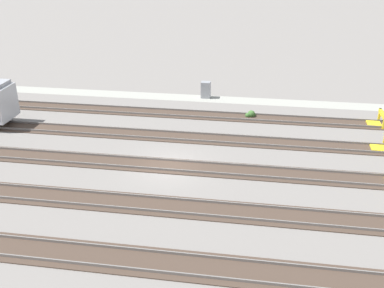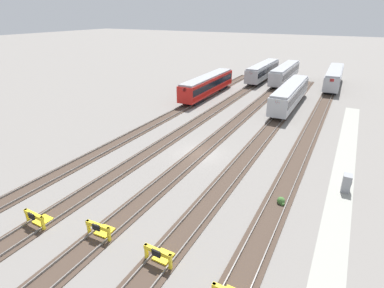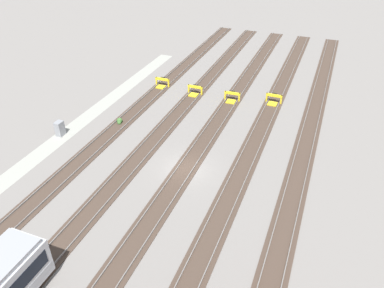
# 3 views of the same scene
# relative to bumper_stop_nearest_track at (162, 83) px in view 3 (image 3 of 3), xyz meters

# --- Properties ---
(ground_plane) EXTENTS (400.00, 400.00, 0.00)m
(ground_plane) POSITION_rel_bumper_stop_nearest_track_xyz_m (15.73, 9.94, -0.51)
(ground_plane) COLOR gray
(service_walkway) EXTENTS (54.00, 2.00, 0.01)m
(service_walkway) POSITION_rel_bumper_stop_nearest_track_xyz_m (15.73, -4.47, -0.51)
(service_walkway) COLOR #9E9E93
(service_walkway) RESTS_ON ground
(rail_track_nearest) EXTENTS (90.00, 2.23, 0.21)m
(rail_track_nearest) POSITION_rel_bumper_stop_nearest_track_xyz_m (15.73, 0.00, -0.47)
(rail_track_nearest) COLOR #47382D
(rail_track_nearest) RESTS_ON ground
(rail_track_near_inner) EXTENTS (90.00, 2.24, 0.21)m
(rail_track_near_inner) POSITION_rel_bumper_stop_nearest_track_xyz_m (15.73, 4.97, -0.47)
(rail_track_near_inner) COLOR #47382D
(rail_track_near_inner) RESTS_ON ground
(rail_track_middle) EXTENTS (90.00, 2.24, 0.21)m
(rail_track_middle) POSITION_rel_bumper_stop_nearest_track_xyz_m (15.73, 9.94, -0.47)
(rail_track_middle) COLOR #47382D
(rail_track_middle) RESTS_ON ground
(rail_track_far_inner) EXTENTS (90.00, 2.23, 0.21)m
(rail_track_far_inner) POSITION_rel_bumper_stop_nearest_track_xyz_m (15.73, 14.91, -0.47)
(rail_track_far_inner) COLOR #47382D
(rail_track_far_inner) RESTS_ON ground
(rail_track_farthest) EXTENTS (90.00, 2.23, 0.21)m
(rail_track_farthest) POSITION_rel_bumper_stop_nearest_track_xyz_m (15.73, 19.88, -0.47)
(rail_track_farthest) COLOR #47382D
(rail_track_farthest) RESTS_ON ground
(bumper_stop_nearest_track) EXTENTS (1.35, 2.00, 1.22)m
(bumper_stop_nearest_track) POSITION_rel_bumper_stop_nearest_track_xyz_m (0.00, 0.00, 0.00)
(bumper_stop_nearest_track) COLOR yellow
(bumper_stop_nearest_track) RESTS_ON ground
(bumper_stop_near_inner_track) EXTENTS (1.36, 2.00, 1.22)m
(bumper_stop_near_inner_track) POSITION_rel_bumper_stop_nearest_track_xyz_m (0.66, 4.97, 0.00)
(bumper_stop_near_inner_track) COLOR yellow
(bumper_stop_near_inner_track) RESTS_ON ground
(bumper_stop_middle_track) EXTENTS (1.37, 2.01, 1.22)m
(bumper_stop_middle_track) POSITION_rel_bumper_stop_nearest_track_xyz_m (0.71, 9.95, 0.00)
(bumper_stop_middle_track) COLOR yellow
(bumper_stop_middle_track) RESTS_ON ground
(bumper_stop_far_inner_track) EXTENTS (1.37, 2.01, 1.22)m
(bumper_stop_far_inner_track) POSITION_rel_bumper_stop_nearest_track_xyz_m (-0.58, 14.90, 0.00)
(bumper_stop_far_inner_track) COLOR yellow
(bumper_stop_far_inner_track) RESTS_ON ground
(electrical_cabinet) EXTENTS (0.90, 0.73, 1.60)m
(electrical_cabinet) POSITION_rel_bumper_stop_nearest_track_xyz_m (15.07, -4.79, 0.29)
(electrical_cabinet) COLOR gray
(electrical_cabinet) RESTS_ON ground
(weed_clump) EXTENTS (0.92, 0.70, 0.64)m
(weed_clump) POSITION_rel_bumper_stop_nearest_track_xyz_m (10.53, -0.26, -0.27)
(weed_clump) COLOR #427033
(weed_clump) RESTS_ON ground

